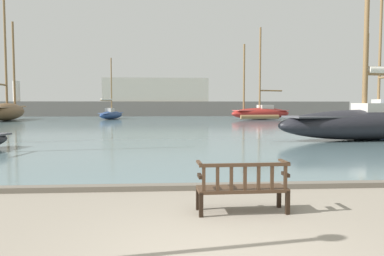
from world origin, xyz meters
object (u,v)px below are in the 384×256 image
object	(u,v)px
sailboat_mid_port	(7,110)
sailboat_distant_harbor	(261,112)
sailboat_far_port	(379,111)
park_bench	(242,187)
sailboat_far_starboard	(369,121)
sailboat_nearest_starboard	(111,114)

from	to	relation	value
sailboat_mid_port	sailboat_distant_harbor	size ratio (longest dim) A/B	1.33
sailboat_mid_port	sailboat_far_port	xyz separation A→B (m)	(40.05, -6.00, -0.04)
park_bench	sailboat_distant_harbor	distance (m)	39.26
sailboat_far_starboard	sailboat_nearest_starboard	distance (m)	32.45
sailboat_far_starboard	sailboat_nearest_starboard	xyz separation A→B (m)	(-17.26, 27.48, -0.34)
sailboat_far_starboard	sailboat_far_port	bearing A→B (deg)	58.21
sailboat_nearest_starboard	sailboat_mid_port	bearing A→B (deg)	-166.04
sailboat_far_starboard	sailboat_distant_harbor	bearing A→B (deg)	88.04
park_bench	sailboat_mid_port	world-z (taller)	sailboat_mid_port
sailboat_far_starboard	sailboat_distant_harbor	size ratio (longest dim) A/B	1.12
sailboat_distant_harbor	sailboat_nearest_starboard	world-z (taller)	sailboat_distant_harbor
sailboat_mid_port	sailboat_distant_harbor	xyz separation A→B (m)	(29.35, 1.01, -0.28)
park_bench	sailboat_far_port	bearing A→B (deg)	56.16
sailboat_distant_harbor	sailboat_nearest_starboard	bearing A→B (deg)	174.39
sailboat_far_starboard	sailboat_distant_harbor	world-z (taller)	sailboat_far_starboard
sailboat_nearest_starboard	sailboat_far_port	bearing A→B (deg)	-16.95
sailboat_nearest_starboard	sailboat_far_starboard	bearing A→B (deg)	-57.87
sailboat_far_port	sailboat_distant_harbor	bearing A→B (deg)	146.77
sailboat_distant_harbor	sailboat_far_starboard	bearing A→B (deg)	-91.96
sailboat_mid_port	sailboat_nearest_starboard	size ratio (longest dim) A/B	1.96
sailboat_far_port	park_bench	bearing A→B (deg)	-123.84
sailboat_mid_port	park_bench	bearing A→B (deg)	-62.41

